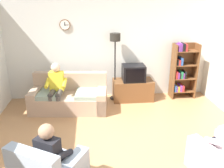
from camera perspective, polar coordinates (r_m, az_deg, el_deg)
name	(u,v)px	position (r m, az deg, el deg)	size (l,w,h in m)	color
ground_plane	(121,148)	(4.69, 2.17, -15.26)	(12.00, 12.00, 0.00)	#B27F51
back_wall_assembly	(109,50)	(6.60, -0.72, 8.32)	(6.20, 0.17, 2.70)	silver
couch	(69,98)	(6.11, -10.35, -3.29)	(1.98, 1.06, 0.90)	tan
tv_stand	(133,90)	(6.61, 5.07, -1.41)	(1.10, 0.56, 0.57)	brown
tv	(133,73)	(6.41, 5.25, 2.71)	(0.60, 0.49, 0.44)	black
bookshelf	(182,70)	(6.89, 16.64, 3.21)	(0.68, 0.36, 1.58)	brown
floor_lamp	(115,48)	(6.29, 0.76, 8.64)	(0.28, 0.28, 1.85)	black
person_on_couch	(56,86)	(5.90, -13.45, -0.36)	(0.54, 0.56, 1.24)	yellow
person_in_left_armchair	(53,153)	(3.66, -14.23, -15.89)	(0.61, 0.63, 1.12)	black
person_in_right_armchair	(224,141)	(4.20, 25.50, -12.30)	(0.58, 0.60, 1.12)	silver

